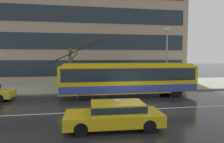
{
  "coord_description": "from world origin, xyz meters",
  "views": [
    {
      "loc": [
        -3.79,
        -13.17,
        3.42
      ],
      "look_at": [
        -0.89,
        3.99,
        2.13
      ],
      "focal_mm": 31.1,
      "sensor_mm": 36.0,
      "label": 1
    }
  ],
  "objects_px": {
    "pedestrian_approaching_curb": "(135,74)",
    "pedestrian_at_shelter": "(90,78)",
    "trolleybus": "(128,78)",
    "taxi_oncoming_near": "(115,114)",
    "street_tree_bare": "(70,67)",
    "bus_shelter": "(92,71)",
    "street_lamp": "(167,53)"
  },
  "relations": [
    {
      "from": "taxi_oncoming_near",
      "to": "pedestrian_approaching_curb",
      "type": "relative_size",
      "value": 2.41
    },
    {
      "from": "trolleybus",
      "to": "pedestrian_at_shelter",
      "type": "height_order",
      "value": "trolleybus"
    },
    {
      "from": "pedestrian_at_shelter",
      "to": "trolleybus",
      "type": "bearing_deg",
      "value": -55.54
    },
    {
      "from": "bus_shelter",
      "to": "street_lamp",
      "type": "xyz_separation_m",
      "value": [
        7.42,
        -1.61,
        1.85
      ]
    },
    {
      "from": "trolleybus",
      "to": "pedestrian_at_shelter",
      "type": "bearing_deg",
      "value": 124.46
    },
    {
      "from": "trolleybus",
      "to": "pedestrian_approaching_curb",
      "type": "xyz_separation_m",
      "value": [
        1.36,
        2.46,
        0.1
      ]
    },
    {
      "from": "taxi_oncoming_near",
      "to": "street_tree_bare",
      "type": "bearing_deg",
      "value": 102.69
    },
    {
      "from": "taxi_oncoming_near",
      "to": "bus_shelter",
      "type": "xyz_separation_m",
      "value": [
        -0.4,
        10.95,
        1.26
      ]
    },
    {
      "from": "trolleybus",
      "to": "pedestrian_approaching_curb",
      "type": "height_order",
      "value": "trolleybus"
    },
    {
      "from": "pedestrian_at_shelter",
      "to": "street_lamp",
      "type": "height_order",
      "value": "street_lamp"
    },
    {
      "from": "taxi_oncoming_near",
      "to": "street_tree_bare",
      "type": "height_order",
      "value": "street_tree_bare"
    },
    {
      "from": "trolleybus",
      "to": "street_tree_bare",
      "type": "relative_size",
      "value": 3.0
    },
    {
      "from": "pedestrian_at_shelter",
      "to": "street_tree_bare",
      "type": "height_order",
      "value": "street_tree_bare"
    },
    {
      "from": "pedestrian_approaching_curb",
      "to": "trolleybus",
      "type": "bearing_deg",
      "value": -118.96
    },
    {
      "from": "bus_shelter",
      "to": "street_tree_bare",
      "type": "xyz_separation_m",
      "value": [
        -2.17,
        0.47,
        0.49
      ]
    },
    {
      "from": "bus_shelter",
      "to": "street_tree_bare",
      "type": "bearing_deg",
      "value": 167.64
    },
    {
      "from": "pedestrian_at_shelter",
      "to": "street_tree_bare",
      "type": "distance_m",
      "value": 2.42
    },
    {
      "from": "bus_shelter",
      "to": "pedestrian_at_shelter",
      "type": "relative_size",
      "value": 2.05
    },
    {
      "from": "pedestrian_at_shelter",
      "to": "street_tree_bare",
      "type": "bearing_deg",
      "value": -167.86
    },
    {
      "from": "bus_shelter",
      "to": "pedestrian_at_shelter",
      "type": "height_order",
      "value": "bus_shelter"
    },
    {
      "from": "pedestrian_approaching_curb",
      "to": "pedestrian_at_shelter",
      "type": "bearing_deg",
      "value": 155.23
    },
    {
      "from": "taxi_oncoming_near",
      "to": "bus_shelter",
      "type": "relative_size",
      "value": 1.32
    },
    {
      "from": "taxi_oncoming_near",
      "to": "pedestrian_at_shelter",
      "type": "xyz_separation_m",
      "value": [
        -0.57,
        11.85,
        0.46
      ]
    },
    {
      "from": "taxi_oncoming_near",
      "to": "street_tree_bare",
      "type": "relative_size",
      "value": 1.12
    },
    {
      "from": "bus_shelter",
      "to": "street_lamp",
      "type": "bearing_deg",
      "value": -12.25
    },
    {
      "from": "taxi_oncoming_near",
      "to": "street_lamp",
      "type": "height_order",
      "value": "street_lamp"
    },
    {
      "from": "taxi_oncoming_near",
      "to": "bus_shelter",
      "type": "bearing_deg",
      "value": 92.11
    },
    {
      "from": "trolleybus",
      "to": "street_lamp",
      "type": "bearing_deg",
      "value": 24.05
    },
    {
      "from": "taxi_oncoming_near",
      "to": "pedestrian_approaching_curb",
      "type": "xyz_separation_m",
      "value": [
        3.89,
        9.79,
        0.98
      ]
    },
    {
      "from": "pedestrian_at_shelter",
      "to": "bus_shelter",
      "type": "bearing_deg",
      "value": -79.29
    },
    {
      "from": "pedestrian_approaching_curb",
      "to": "street_tree_bare",
      "type": "height_order",
      "value": "street_tree_bare"
    },
    {
      "from": "pedestrian_approaching_curb",
      "to": "street_lamp",
      "type": "xyz_separation_m",
      "value": [
        3.13,
        -0.46,
        2.13
      ]
    }
  ]
}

